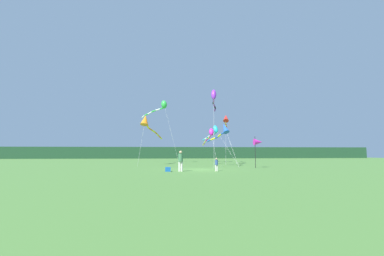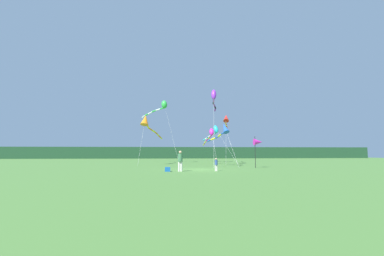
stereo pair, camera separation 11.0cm
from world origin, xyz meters
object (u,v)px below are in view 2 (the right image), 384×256
kite_orange (146,122)px  kite_cyan (215,131)px  kite_green (162,106)px  kite_blue (223,130)px  banner_flag_pole (258,142)px  kite_magenta (210,135)px  person_child (216,164)px  kite_red (226,119)px  kite_purple (214,97)px  person_adult (180,160)px  cooler_box (168,169)px

kite_orange → kite_cyan: size_ratio=0.80×
kite_green → kite_blue: (7.58, -8.89, -4.50)m
banner_flag_pole → kite_magenta: 15.28m
kite_magenta → kite_green: kite_green is taller
person_child → kite_blue: kite_blue is taller
kite_red → kite_blue: (-2.12, -7.15, -2.31)m
kite_purple → kite_red: (2.99, 6.06, -2.04)m
kite_magenta → kite_red: bearing=-62.6°
kite_green → kite_cyan: bearing=12.1°
kite_cyan → kite_red: bearing=-73.0°
kite_green → person_adult: bearing=-83.4°
kite_green → kite_cyan: kite_green is taller
person_child → kite_purple: bearing=80.3°
person_adult → kite_red: size_ratio=0.20×
person_child → kite_red: 17.12m
cooler_box → kite_blue: kite_blue is taller
kite_magenta → kite_blue: 10.75m
kite_red → kite_purple: bearing=-116.3°
kite_orange → person_child: bearing=-58.6°
kite_orange → kite_blue: 10.10m
person_adult → kite_purple: kite_purple is taller
banner_flag_pole → person_child: bearing=-142.8°
person_child → kite_cyan: kite_cyan is taller
kite_orange → kite_blue: kite_orange is taller
cooler_box → banner_flag_pole: bearing=22.7°
kite_blue → cooler_box: bearing=-129.2°
person_child → kite_green: (-5.11, 17.11, 8.16)m
banner_flag_pole → kite_purple: bearing=124.9°
person_adult → banner_flag_pole: size_ratio=0.53×
cooler_box → banner_flag_pole: size_ratio=0.14×
person_adult → banner_flag_pole: (8.41, 4.05, 1.70)m
banner_flag_pole → kite_red: bearing=93.5°
person_adult → kite_blue: bearing=55.9°
cooler_box → kite_purple: size_ratio=0.05×
kite_cyan → kite_orange: bearing=-144.4°
kite_cyan → kite_blue: kite_cyan is taller
person_adult → person_child: bearing=0.7°
kite_purple → kite_blue: size_ratio=1.21×
person_child → kite_magenta: kite_magenta is taller
kite_blue → person_child: bearing=-106.7°
banner_flag_pole → kite_orange: 14.67m
cooler_box → kite_cyan: kite_cyan is taller
person_child → kite_purple: 12.39m
person_child → cooler_box: bearing=179.4°
cooler_box → kite_red: bearing=60.2°
kite_red → kite_blue: 7.81m
kite_green → cooler_box: bearing=-86.9°
person_adult → kite_purple: (4.72, 9.35, 7.66)m
kite_cyan → kite_magenta: bearing=-179.7°
kite_magenta → person_adult: bearing=-107.1°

